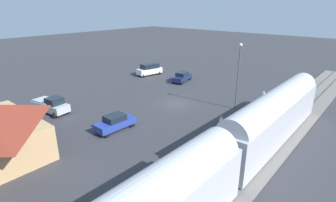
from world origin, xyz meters
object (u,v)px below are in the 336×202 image
pickup_silver (51,105)px  suv_white (150,69)px  sedan_navy (182,77)px  light_pole_near_platform (238,69)px  passenger_train (224,154)px  pedestrian_waiting_far (221,123)px  pedestrian_on_platform (263,96)px  sedan_blue (115,122)px

pickup_silver → suv_white: suv_white is taller
sedan_navy → light_pole_near_platform: size_ratio=0.56×
passenger_train → suv_white: 34.90m
pedestrian_waiting_far → light_pole_near_platform: size_ratio=0.20×
suv_white → light_pole_near_platform: size_ratio=0.61×
sedan_navy → passenger_train: bearing=133.6°
sedan_navy → light_pole_near_platform: bearing=156.4°
passenger_train → sedan_navy: passenger_train is taller
pickup_silver → suv_white: bearing=-80.0°
passenger_train → pedestrian_waiting_far: passenger_train is taller
pedestrian_on_platform → pedestrian_waiting_far: 11.40m
sedan_navy → suv_white: (7.73, 0.30, 0.27)m
passenger_train → sedan_blue: bearing=-4.5°
light_pole_near_platform → pedestrian_on_platform: bearing=-120.1°
pedestrian_on_platform → pedestrian_waiting_far: size_ratio=1.00×
sedan_blue → pedestrian_waiting_far: bearing=-144.5°
pickup_silver → light_pole_near_platform: size_ratio=0.65×
suv_white → pedestrian_on_platform: bearing=175.6°
passenger_train → pedestrian_waiting_far: bearing=-59.3°
pickup_silver → suv_white: (3.86, -21.90, 0.12)m
sedan_navy → light_pole_near_platform: 15.25m
pedestrian_on_platform → sedan_navy: bearing=-7.7°
pedestrian_waiting_far → sedan_navy: bearing=-40.9°
passenger_train → light_pole_near_platform: (6.80, -15.38, 2.46)m
pedestrian_waiting_far → pickup_silver: (19.44, 8.70, -0.25)m
sedan_navy → suv_white: size_ratio=0.92×
suv_white → light_pole_near_platform: light_pole_near_platform is taller
sedan_blue → suv_white: (14.03, -19.81, 0.27)m
sedan_navy → suv_white: bearing=2.2°
passenger_train → suv_white: size_ratio=7.48×
passenger_train → pedestrian_on_platform: passenger_train is taller
sedan_blue → suv_white: bearing=-54.7°
sedan_navy → pickup_silver: (3.87, 22.20, 0.15)m
passenger_train → sedan_blue: size_ratio=8.50×
sedan_blue → pickup_silver: (10.17, 2.09, 0.15)m
pedestrian_waiting_far → sedan_navy: pedestrian_waiting_far is taller
pedestrian_waiting_far → pedestrian_on_platform: bearing=-89.8°
sedan_blue → pickup_silver: pickup_silver is taller
pedestrian_on_platform → suv_white: size_ratio=0.33×
passenger_train → suv_white: bearing=-36.9°
pedestrian_on_platform → pickup_silver: 27.94m
passenger_train → pedestrian_waiting_far: size_ratio=22.70×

